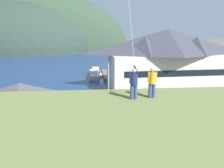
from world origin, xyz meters
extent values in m
plane|color=#66604C|center=(0.00, 0.00, 0.00)|extent=(600.00, 600.00, 0.00)
cube|color=gray|center=(0.00, 5.00, 0.05)|extent=(40.00, 20.00, 0.10)
cube|color=navy|center=(0.00, 60.00, 0.01)|extent=(360.00, 84.00, 0.03)
ellipsoid|color=#2D3D33|center=(-41.10, 117.22, 0.00)|extent=(85.92, 73.36, 56.10)
ellipsoid|color=#334733|center=(-36.15, 119.70, 0.00)|extent=(112.91, 50.02, 69.09)
cube|color=beige|center=(12.12, 22.86, 3.34)|extent=(22.92, 11.51, 6.68)
cube|color=black|center=(12.37, 17.58, 3.67)|extent=(19.07, 0.97, 1.10)
pyramid|color=#3D3D47|center=(12.12, 22.86, 9.04)|extent=(24.31, 12.62, 4.71)
pyramid|color=#3D3D47|center=(7.16, 20.79, 8.35)|extent=(6.02, 6.02, 3.30)
pyramid|color=#3D3D47|center=(17.25, 21.26, 8.35)|extent=(6.02, 6.02, 3.30)
cube|color=beige|center=(-11.01, 4.79, 1.91)|extent=(7.45, 5.12, 3.81)
pyramid|color=#47474C|center=(-11.01, 4.79, 4.55)|extent=(8.05, 5.61, 1.48)
cube|color=black|center=(-10.71, 2.67, 1.33)|extent=(1.10, 0.21, 2.67)
cube|color=#70604C|center=(1.79, 35.55, 0.35)|extent=(3.20, 12.90, 0.70)
cube|color=silver|center=(-1.71, 36.70, 0.45)|extent=(3.13, 7.41, 0.90)
cube|color=white|center=(-1.71, 36.70, 0.98)|extent=(3.04, 7.19, 0.16)
cube|color=silver|center=(-1.64, 36.16, 1.61)|extent=(1.85, 2.33, 1.10)
cube|color=navy|center=(5.18, 34.20, 0.45)|extent=(2.18, 6.65, 0.90)
cube|color=navy|center=(5.18, 34.20, 0.98)|extent=(2.12, 6.45, 0.16)
cube|color=silver|center=(5.19, 33.71, 1.61)|extent=(1.50, 2.00, 1.10)
cube|color=#A8A399|center=(-1.76, 33.56, 0.45)|extent=(3.06, 7.69, 0.90)
cube|color=#B7B2A8|center=(-1.76, 33.56, 0.98)|extent=(2.97, 7.46, 0.16)
cube|color=silver|center=(-1.81, 33.00, 1.61)|extent=(1.88, 2.39, 1.10)
cube|color=black|center=(-2.54, 6.96, 0.82)|extent=(4.25, 1.92, 0.80)
cube|color=black|center=(-2.39, 6.95, 1.57)|extent=(2.15, 1.66, 0.70)
cube|color=black|center=(-2.39, 6.95, 1.54)|extent=(2.19, 1.69, 0.32)
cylinder|color=black|center=(-3.87, 7.92, 0.42)|extent=(0.65, 0.24, 0.64)
cylinder|color=black|center=(-3.93, 6.08, 0.42)|extent=(0.65, 0.24, 0.64)
cylinder|color=black|center=(-1.14, 7.84, 0.42)|extent=(0.65, 0.24, 0.64)
cylinder|color=black|center=(-1.20, 6.00, 0.42)|extent=(0.65, 0.24, 0.64)
cube|color=navy|center=(-5.60, -0.02, 0.82)|extent=(4.34, 2.16, 0.80)
cube|color=navy|center=(-5.45, -0.04, 1.57)|extent=(2.23, 1.78, 0.70)
cube|color=black|center=(-5.45, -0.04, 1.54)|extent=(2.28, 1.82, 0.32)
cylinder|color=black|center=(-6.88, 1.01, 0.42)|extent=(0.66, 0.28, 0.64)
cylinder|color=black|center=(-7.04, -0.82, 0.42)|extent=(0.66, 0.28, 0.64)
cylinder|color=black|center=(-4.16, 0.77, 0.42)|extent=(0.66, 0.28, 0.64)
cylinder|color=black|center=(-4.32, -1.06, 0.42)|extent=(0.66, 0.28, 0.64)
cylinder|color=black|center=(10.96, 1.20, 0.42)|extent=(0.64, 0.23, 0.64)
cube|color=slate|center=(5.27, 6.81, 0.82)|extent=(4.22, 1.85, 0.80)
cube|color=#5B5B5F|center=(5.42, 6.81, 1.57)|extent=(2.12, 1.62, 0.70)
cube|color=black|center=(5.42, 6.81, 1.54)|extent=(2.16, 1.66, 0.32)
cylinder|color=black|center=(3.90, 7.71, 0.42)|extent=(0.64, 0.23, 0.64)
cylinder|color=black|center=(3.92, 5.87, 0.42)|extent=(0.64, 0.23, 0.64)
cylinder|color=black|center=(6.63, 7.74, 0.42)|extent=(0.64, 0.23, 0.64)
cylinder|color=black|center=(6.65, 5.90, 0.42)|extent=(0.64, 0.23, 0.64)
cube|color=navy|center=(12.74, 6.16, 0.82)|extent=(4.24, 1.91, 0.80)
cube|color=navy|center=(12.59, 6.16, 1.57)|extent=(2.14, 1.65, 0.70)
cube|color=black|center=(12.59, 6.16, 1.54)|extent=(2.18, 1.69, 0.32)
cylinder|color=black|center=(14.13, 5.28, 0.42)|extent=(0.65, 0.24, 0.64)
cylinder|color=black|center=(14.08, 7.11, 0.42)|extent=(0.65, 0.24, 0.64)
cylinder|color=black|center=(11.40, 5.21, 0.42)|extent=(0.65, 0.24, 0.64)
cylinder|color=black|center=(11.35, 7.04, 0.42)|extent=(0.65, 0.24, 0.64)
cube|color=silver|center=(0.62, 1.46, 0.82)|extent=(4.22, 1.84, 0.80)
cube|color=beige|center=(0.47, 1.46, 1.57)|extent=(2.11, 1.62, 0.70)
cube|color=black|center=(0.47, 1.46, 1.54)|extent=(2.16, 1.65, 0.32)
cylinder|color=black|center=(1.98, 0.53, 0.42)|extent=(0.64, 0.23, 0.64)
cylinder|color=black|center=(1.99, 2.36, 0.42)|extent=(0.64, 0.23, 0.64)
cylinder|color=black|center=(-0.75, 0.55, 0.42)|extent=(0.64, 0.23, 0.64)
cylinder|color=black|center=(-0.74, 2.39, 0.42)|extent=(0.64, 0.23, 0.64)
cylinder|color=#ADADB2|center=(-0.45, 10.50, 3.36)|extent=(0.16, 0.16, 6.53)
cube|color=#4C4C51|center=(-0.45, 10.85, 6.53)|extent=(0.24, 0.70, 0.20)
cylinder|color=#384770|center=(-0.74, -9.11, 7.62)|extent=(0.20, 0.20, 0.82)
cylinder|color=#384770|center=(-0.53, -9.07, 7.62)|extent=(0.20, 0.20, 0.82)
cylinder|color=navy|center=(-0.63, -9.09, 8.35)|extent=(0.40, 0.40, 0.64)
sphere|color=tan|center=(-0.63, -9.09, 8.83)|extent=(0.24, 0.24, 0.24)
cylinder|color=navy|center=(-0.50, -8.88, 8.85)|extent=(0.22, 0.57, 0.43)
cylinder|color=navy|center=(-0.85, -9.14, 8.42)|extent=(0.11, 0.11, 0.60)
cylinder|color=#384770|center=(0.34, -8.92, 7.62)|extent=(0.20, 0.20, 0.82)
cylinder|color=#384770|center=(0.56, -8.89, 7.62)|extent=(0.20, 0.20, 0.82)
cylinder|color=gold|center=(0.45, -8.91, 8.35)|extent=(0.40, 0.40, 0.64)
sphere|color=tan|center=(0.45, -8.91, 8.83)|extent=(0.24, 0.24, 0.24)
cylinder|color=gold|center=(0.23, -8.94, 8.42)|extent=(0.11, 0.11, 0.60)
cylinder|color=gold|center=(0.67, -8.88, 8.42)|extent=(0.11, 0.11, 0.60)
camera|label=1|loc=(-3.07, -21.43, 10.94)|focal=37.06mm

